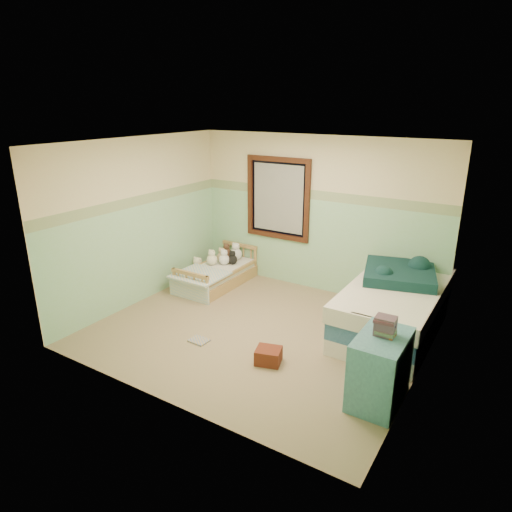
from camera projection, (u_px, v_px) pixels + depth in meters
The scene contains 29 objects.
floor at pixel (257, 332), 6.15m from camera, with size 4.20×3.60×0.02m, color #826F4E.
ceiling at pixel (258, 142), 5.33m from camera, with size 4.20×3.60×0.02m, color white.
wall_back at pixel (317, 215), 7.18m from camera, with size 4.20×0.04×2.50m, color beige.
wall_front at pixel (158, 292), 4.30m from camera, with size 4.20×0.04×2.50m, color beige.
wall_left at pixel (140, 222), 6.79m from camera, with size 0.04×3.60×2.50m, color beige.
wall_right at pixel (429, 276), 4.69m from camera, with size 0.04×3.60×2.50m, color beige.
wainscot_mint at pixel (315, 245), 7.34m from camera, with size 4.20×0.01×1.50m, color #9ACEA9.
border_strip at pixel (317, 195), 7.07m from camera, with size 4.20×0.01×0.15m, color #456444.
window_frame at pixel (278, 199), 7.44m from camera, with size 1.16×0.06×1.36m, color black.
window_blinds at pixel (278, 198), 7.45m from camera, with size 0.92×0.01×1.12m, color #B3B4AE.
toddler_bed_frame at pixel (217, 279), 7.69m from camera, with size 0.73×1.45×0.19m, color #A47A4E.
toddler_mattress at pixel (217, 271), 7.64m from camera, with size 0.66×1.39×0.12m, color silver.
patchwork_quilt at pixel (200, 275), 7.26m from camera, with size 0.79×0.73×0.03m, color #80B2DB.
plush_bed_brown at pixel (227, 253), 8.07m from camera, with size 0.18×0.18×0.18m, color brown.
plush_bed_white at pixel (236, 254), 7.97m from camera, with size 0.21×0.21×0.21m, color white.
plush_bed_tan at pixel (222, 257), 7.87m from camera, with size 0.17×0.17×0.17m, color #CBAF89.
plush_bed_dark at pixel (233, 260), 7.76m from camera, with size 0.16×0.16×0.16m, color black.
plush_floor_cream at pixel (198, 270), 7.99m from camera, with size 0.25×0.25×0.25m, color white.
plush_floor_tan at pixel (201, 287), 7.31m from camera, with size 0.22×0.22×0.22m, color #CBAF89.
twin_bed_frame at pixel (392, 323), 6.13m from camera, with size 1.08×2.16×0.22m, color silver.
twin_boxspring at pixel (394, 309), 6.06m from camera, with size 1.08×2.16×0.22m, color navy.
twin_mattress at pixel (396, 294), 5.99m from camera, with size 1.12×2.20×0.22m, color white.
teal_blanket at pixel (399, 273), 6.19m from camera, with size 0.92×0.97×0.14m, color #0D2E30.
dresser at pixel (380, 369), 4.61m from camera, with size 0.47×0.75×0.75m, color #416E87.
book_stack at pixel (385, 326), 4.48m from camera, with size 0.20×0.16×0.20m, color brown.
red_pillow at pixel (268, 356), 5.38m from camera, with size 0.30×0.26×0.18m, color #8D2406.
floor_book at pixel (199, 341), 5.88m from camera, with size 0.25×0.19×0.02m, color gold.
extra_plush_0 at pixel (212, 260), 7.72m from camera, with size 0.18×0.18×0.18m, color white.
extra_plush_1 at pixel (224, 259), 7.73m from camera, with size 0.18×0.18×0.18m, color white.
Camera 1 is at (2.89, -4.66, 2.97)m, focal length 31.61 mm.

